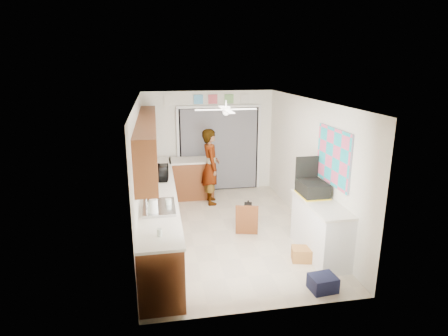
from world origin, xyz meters
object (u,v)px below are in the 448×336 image
soap_bottle (151,206)px  man (211,167)px  suitcase (312,189)px  microwave (160,173)px  paper_towel_roll (154,207)px  dog (248,213)px  navy_crate (323,283)px  cardboard_box (303,254)px

soap_bottle → man: 3.09m
suitcase → man: man is taller
microwave → man: 1.54m
paper_towel_roll → man: bearing=65.8°
suitcase → dog: 1.65m
paper_towel_roll → navy_crate: 2.69m
paper_towel_roll → dog: (1.83, 1.54, -0.86)m
soap_bottle → dog: (1.88, 1.52, -0.88)m
microwave → suitcase: size_ratio=0.84×
microwave → paper_towel_roll: bearing=-180.0°
soap_bottle → microwave: bearing=84.9°
soap_bottle → suitcase: 2.75m
suitcase → cardboard_box: 1.12m
microwave → suitcase: 2.92m
suitcase → dog: suitcase is taller
soap_bottle → suitcase: soap_bottle is taller
navy_crate → soap_bottle: bearing=157.9°
soap_bottle → paper_towel_roll: (0.04, -0.03, -0.02)m
cardboard_box → man: size_ratio=0.20×
cardboard_box → man: man is taller
soap_bottle → cardboard_box: bearing=-2.8°
cardboard_box → navy_crate: bearing=-92.4°
soap_bottle → dog: 2.57m
suitcase → man: 2.80m
suitcase → dog: size_ratio=1.04×
soap_bottle → paper_towel_roll: 0.06m
dog → suitcase: bearing=-38.2°
navy_crate → dog: dog is taller
cardboard_box → microwave: bearing=139.7°
man → cardboard_box: bearing=-159.9°
navy_crate → man: (-1.06, 3.75, 0.76)m
cardboard_box → navy_crate: size_ratio=0.98×
suitcase → dog: bearing=126.6°
paper_towel_roll → microwave: bearing=86.3°
microwave → paper_towel_roll: size_ratio=1.82×
dog → paper_towel_roll: bearing=-125.1°
cardboard_box → suitcase: bearing=57.6°
microwave → suitcase: microwave is taller
cardboard_box → navy_crate: 0.84m
microwave → soap_bottle: soap_bottle is taller
paper_towel_roll → dog: size_ratio=0.48×
soap_bottle → suitcase: (2.73, 0.39, -0.03)m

